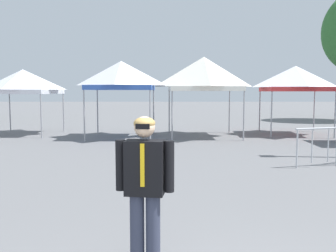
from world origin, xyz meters
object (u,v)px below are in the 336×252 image
at_px(canopy_tent_right_of_center, 295,79).
at_px(crowd_barrier_by_lift, 328,139).
at_px(canopy_tent_far_right, 204,74).
at_px(canopy_tent_behind_right, 23,82).
at_px(person_foreground, 145,184).
at_px(canopy_tent_behind_left, 121,76).

distance_m(canopy_tent_right_of_center, crowd_barrier_by_lift, 7.83).
relative_size(canopy_tent_far_right, canopy_tent_right_of_center, 1.11).
xyz_separation_m(canopy_tent_behind_right, crowd_barrier_by_lift, (11.24, -7.60, -1.74)).
height_order(person_foreground, crowd_barrier_by_lift, person_foreground).
bearing_deg(crowd_barrier_by_lift, canopy_tent_behind_right, 145.94).
distance_m(canopy_tent_behind_left, crowd_barrier_by_lift, 9.23).
bearing_deg(canopy_tent_behind_right, canopy_tent_far_right, -5.95).
bearing_deg(crowd_barrier_by_lift, person_foreground, -127.40).
relative_size(canopy_tent_right_of_center, person_foreground, 1.81).
distance_m(canopy_tent_behind_right, canopy_tent_behind_left, 4.98).
height_order(canopy_tent_right_of_center, crowd_barrier_by_lift, canopy_tent_right_of_center).
bearing_deg(person_foreground, canopy_tent_right_of_center, 65.28).
bearing_deg(canopy_tent_far_right, crowd_barrier_by_lift, -67.48).
distance_m(canopy_tent_behind_right, person_foreground, 15.25).
bearing_deg(person_foreground, crowd_barrier_by_lift, 52.60).
bearing_deg(crowd_barrier_by_lift, canopy_tent_behind_left, 135.52).
xyz_separation_m(canopy_tent_far_right, crowd_barrier_by_lift, (2.79, -6.72, -2.06)).
distance_m(canopy_tent_behind_left, canopy_tent_far_right, 3.67).
height_order(canopy_tent_behind_left, person_foreground, canopy_tent_behind_left).
bearing_deg(person_foreground, canopy_tent_behind_left, 98.23).
distance_m(canopy_tent_far_right, crowd_barrier_by_lift, 7.56).
xyz_separation_m(canopy_tent_far_right, canopy_tent_right_of_center, (4.36, 0.72, -0.19)).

